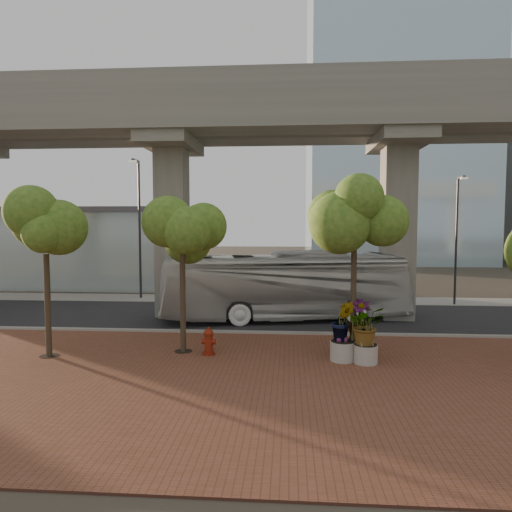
{
  "coord_description": "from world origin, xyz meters",
  "views": [
    {
      "loc": [
        0.33,
        -22.38,
        5.01
      ],
      "look_at": [
        -1.33,
        0.5,
        3.41
      ],
      "focal_mm": 32.0,
      "sensor_mm": 36.0,
      "label": 1
    }
  ],
  "objects": [
    {
      "name": "streetlamp_east",
      "position": [
        10.59,
        6.32,
        4.58
      ],
      "size": [
        0.39,
        1.14,
        7.84
      ],
      "color": "#2A2A2E",
      "rests_on": "ground"
    },
    {
      "name": "station_pavilion",
      "position": [
        -20.0,
        16.0,
        3.22
      ],
      "size": [
        23.0,
        13.0,
        6.3
      ],
      "color": "#A8BEC0",
      "rests_on": "ground"
    },
    {
      "name": "curb_strip",
      "position": [
        0.0,
        -2.0,
        0.08
      ],
      "size": [
        70.0,
        0.25,
        0.16
      ],
      "primitive_type": "cube",
      "color": "gray",
      "rests_on": "ground"
    },
    {
      "name": "transit_viaduct",
      "position": [
        0.0,
        2.0,
        7.29
      ],
      "size": [
        72.0,
        5.6,
        12.4
      ],
      "color": "gray",
      "rests_on": "ground"
    },
    {
      "name": "asphalt_road",
      "position": [
        0.0,
        2.0,
        0.02
      ],
      "size": [
        90.0,
        8.0,
        0.04
      ],
      "primitive_type": "cube",
      "color": "black",
      "rests_on": "ground"
    },
    {
      "name": "planter_front",
      "position": [
        3.07,
        -6.15,
        1.33
      ],
      "size": [
        1.9,
        1.9,
        2.09
      ],
      "color": "#9B948C",
      "rests_on": "ground"
    },
    {
      "name": "street_tree_near_west",
      "position": [
        -3.77,
        -5.14,
        4.8
      ],
      "size": [
        3.16,
        3.16,
        6.2
      ],
      "color": "#4C3E2B",
      "rests_on": "ground"
    },
    {
      "name": "street_tree_far_west",
      "position": [
        -8.67,
        -6.12,
        4.95
      ],
      "size": [
        3.59,
        3.59,
        6.55
      ],
      "color": "#4C3E2B",
      "rests_on": "ground"
    },
    {
      "name": "fire_hydrant",
      "position": [
        -2.7,
        -5.5,
        0.57
      ],
      "size": [
        0.53,
        0.47,
        1.05
      ],
      "color": "maroon",
      "rests_on": "ground"
    },
    {
      "name": "far_sidewalk",
      "position": [
        0.0,
        7.5,
        0.03
      ],
      "size": [
        90.0,
        3.0,
        0.06
      ],
      "primitive_type": "cube",
      "color": "gray",
      "rests_on": "ground"
    },
    {
      "name": "planter_right",
      "position": [
        2.97,
        -5.22,
        1.34
      ],
      "size": [
        1.98,
        1.98,
        2.12
      ],
      "color": "#A4A194",
      "rests_on": "ground"
    },
    {
      "name": "streetlamp_west",
      "position": [
        -9.64,
        7.37,
        5.35
      ],
      "size": [
        0.45,
        1.33,
        9.16
      ],
      "color": "#29292E",
      "rests_on": "ground"
    },
    {
      "name": "transit_bus",
      "position": [
        0.12,
        1.28,
        1.78
      ],
      "size": [
        13.1,
        5.31,
        3.56
      ],
      "primitive_type": "imported",
      "rotation": [
        0.0,
        0.0,
        1.76
      ],
      "color": "silver",
      "rests_on": "ground"
    },
    {
      "name": "ground",
      "position": [
        0.0,
        0.0,
        0.0
      ],
      "size": [
        160.0,
        160.0,
        0.0
      ],
      "primitive_type": "plane",
      "color": "#383328",
      "rests_on": "ground"
    },
    {
      "name": "planter_left",
      "position": [
        2.29,
        -5.9,
        1.4
      ],
      "size": [
        2.01,
        2.01,
        2.21
      ],
      "color": "gray",
      "rests_on": "ground"
    },
    {
      "name": "street_tree_near_east",
      "position": [
        2.78,
        -4.97,
        5.24
      ],
      "size": [
        3.75,
        3.75,
        6.91
      ],
      "color": "#4C3E2B",
      "rests_on": "ground"
    },
    {
      "name": "brick_plaza",
      "position": [
        0.0,
        -8.0,
        0.03
      ],
      "size": [
        70.0,
        13.0,
        0.06
      ],
      "primitive_type": "cube",
      "color": "brown",
      "rests_on": "ground"
    }
  ]
}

